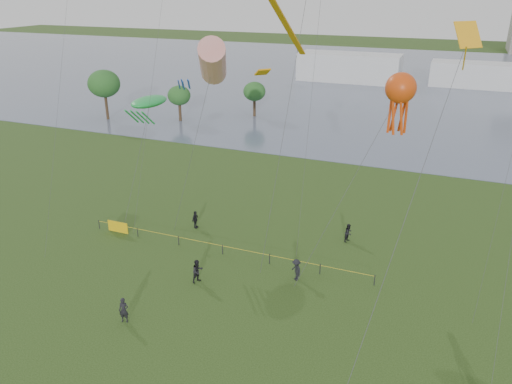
% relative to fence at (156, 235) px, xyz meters
% --- Properties ---
extents(lake, '(400.00, 120.00, 0.08)m').
position_rel_fence_xyz_m(lake, '(10.94, 85.17, -0.53)').
color(lake, slate).
rests_on(lake, ground_plane).
extents(pavilion_left, '(22.00, 8.00, 6.00)m').
position_rel_fence_xyz_m(pavilion_left, '(-1.06, 80.17, 2.45)').
color(pavilion_left, silver).
rests_on(pavilion_left, ground_plane).
extents(pavilion_right, '(18.00, 7.00, 5.00)m').
position_rel_fence_xyz_m(pavilion_right, '(24.94, 83.17, 1.95)').
color(pavilion_right, silver).
rests_on(pavilion_right, ground_plane).
extents(trees, '(25.27, 14.75, 7.77)m').
position_rel_fence_xyz_m(trees, '(-22.49, 35.10, 4.41)').
color(trees, '#372719').
rests_on(trees, ground_plane).
extents(fence, '(24.07, 0.07, 1.05)m').
position_rel_fence_xyz_m(fence, '(0.00, 0.00, 0.00)').
color(fence, black).
rests_on(fence, ground_plane).
extents(spectator_a, '(0.98, 1.07, 1.77)m').
position_rel_fence_xyz_m(spectator_a, '(6.19, -4.28, 0.33)').
color(spectator_a, black).
rests_on(spectator_a, ground_plane).
extents(spectator_b, '(1.20, 1.20, 1.66)m').
position_rel_fence_xyz_m(spectator_b, '(12.69, -1.38, 0.28)').
color(spectator_b, black).
rests_on(spectator_b, ground_plane).
extents(spectator_c, '(0.43, 0.95, 1.60)m').
position_rel_fence_xyz_m(spectator_c, '(1.89, 3.35, 0.25)').
color(spectator_c, black).
rests_on(spectator_c, ground_plane).
extents(spectator_f, '(0.71, 0.56, 1.72)m').
position_rel_fence_xyz_m(spectator_f, '(4.04, -10.13, 0.30)').
color(spectator_f, black).
rests_on(spectator_f, ground_plane).
extents(spectator_g, '(0.81, 0.92, 1.58)m').
position_rel_fence_xyz_m(spectator_g, '(14.96, 5.88, 0.24)').
color(spectator_g, black).
rests_on(spectator_g, ground_plane).
extents(kite_windsock, '(6.17, 5.27, 16.65)m').
position_rel_fence_xyz_m(kite_windsock, '(4.55, 2.44, 14.10)').
color(kite_windsock, '#3F3F42').
extents(kite_creature, '(2.39, 6.62, 10.96)m').
position_rel_fence_xyz_m(kite_creature, '(-2.98, 4.92, 9.95)').
color(kite_creature, '#3F3F42').
extents(kite_octopus, '(6.50, 4.14, 14.93)m').
position_rel_fence_xyz_m(kite_octopus, '(18.35, 0.92, 13.29)').
color(kite_octopus, '#3F3F42').
extents(kite_delta, '(4.30, 16.89, 18.29)m').
position_rel_fence_xyz_m(kite_delta, '(21.54, -5.03, 16.01)').
color(kite_delta, '#3F3F42').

